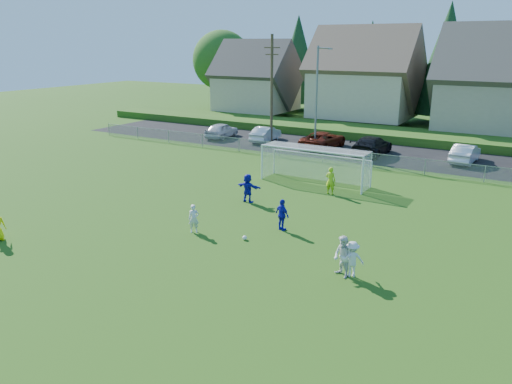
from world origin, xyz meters
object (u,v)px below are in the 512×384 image
car_c (323,140)px  goalkeeper (331,181)px  player_blue_a (282,215)px  player_blue_b (248,188)px  soccer_ball (245,238)px  car_f (465,153)px  soccer_goal (316,159)px  player_white_b (343,257)px  car_b (266,134)px  car_d (372,146)px  car_a (222,130)px  player_white_c (352,259)px  player_white_a (194,219)px

car_c → goalkeeper: bearing=119.0°
player_blue_a → player_blue_b: 5.08m
soccer_ball → goalkeeper: bearing=86.1°
player_blue_a → car_f: 21.57m
car_f → player_blue_b: bearing=64.7°
car_c → soccer_goal: size_ratio=0.74×
player_white_b → car_b: player_white_b is taller
soccer_ball → player_white_b: (5.56, -1.36, 0.77)m
player_white_b → player_blue_a: 5.75m
car_f → player_blue_a: bearing=78.1°
player_blue_b → car_b: bearing=-61.1°
player_blue_a → car_c: 21.37m
player_blue_a → car_f: bearing=-82.1°
goalkeeper → car_d: (-1.42, 12.57, -0.07)m
car_b → car_a: bearing=0.6°
player_white_b → player_blue_a: (-4.60, 3.46, -0.05)m
player_white_c → soccer_goal: soccer_goal is taller
player_white_b → goalkeeper: size_ratio=1.00×
soccer_ball → car_c: 23.14m
player_white_b → car_a: (-21.92, 23.37, -0.12)m
goalkeeper → player_blue_a: bearing=90.7°
player_blue_b → car_a: (-13.33, 16.76, -0.11)m
player_white_c → player_blue_a: (-4.92, 3.23, 0.06)m
player_white_c → car_a: size_ratio=0.34×
soccer_ball → car_d: bearing=92.0°
player_white_c → player_white_b: bearing=3.6°
player_white_b → player_white_c: bearing=66.4°
car_d → car_f: car_d is taller
player_white_b → car_f: (1.02, 24.28, -0.14)m
player_white_a → soccer_goal: soccer_goal is taller
car_a → car_b: (4.80, 0.53, -0.03)m
goalkeeper → car_a: size_ratio=0.40×
soccer_ball → player_blue_a: player_blue_a is taller
car_a → player_white_b: bearing=128.9°
soccer_ball → soccer_goal: bearing=96.5°
car_d → car_f: 7.43m
car_d → car_f: (7.35, 1.06, -0.07)m
goalkeeper → soccer_goal: 2.89m
car_a → soccer_goal: soccer_goal is taller
soccer_ball → player_blue_b: (-3.02, 5.26, 0.76)m
player_white_a → car_d: bearing=46.8°
soccer_goal → car_b: bearing=132.5°
car_c → soccer_goal: soccer_goal is taller
player_white_c → car_f: 24.06m
goalkeeper → car_b: (-12.20, 13.25, -0.15)m
car_a → soccer_goal: 18.50m
player_blue_a → car_d: player_blue_a is taller
soccer_ball → goalkeeper: 9.35m
car_b → soccer_goal: soccer_goal is taller
player_white_b → car_c: 26.27m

